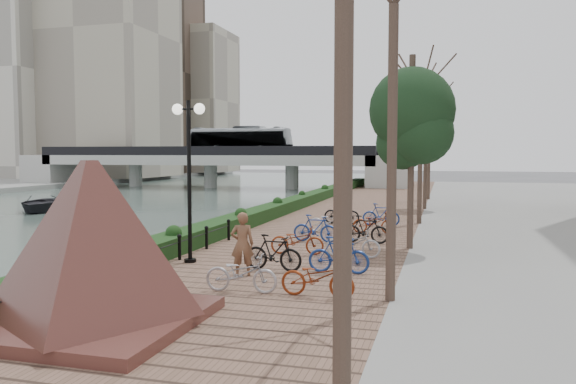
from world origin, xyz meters
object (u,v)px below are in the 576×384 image
at_px(pedestrian, 242,244).
at_px(lamppost, 189,146).
at_px(granite_monument, 91,243).
at_px(motorcycle, 135,278).
at_px(boat, 42,203).

bearing_deg(pedestrian, lamppost, -52.22).
xyz_separation_m(granite_monument, pedestrian, (1.20, 4.81, -0.73)).
bearing_deg(motorcycle, pedestrian, 69.14).
xyz_separation_m(pedestrian, boat, (-19.64, 16.25, -0.81)).
relative_size(lamppost, boat, 0.96).
bearing_deg(granite_monument, boat, 131.20).
bearing_deg(motorcycle, granite_monument, -73.04).
relative_size(lamppost, pedestrian, 2.82).
xyz_separation_m(motorcycle, pedestrian, (1.53, 2.78, 0.40)).
height_order(lamppost, motorcycle, lamppost).
bearing_deg(granite_monument, pedestrian, 75.97).
bearing_deg(motorcycle, boat, 141.45).
xyz_separation_m(granite_monument, motorcycle, (-0.32, 2.02, -1.13)).
relative_size(motorcycle, boat, 0.29).
bearing_deg(boat, pedestrian, -61.78).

